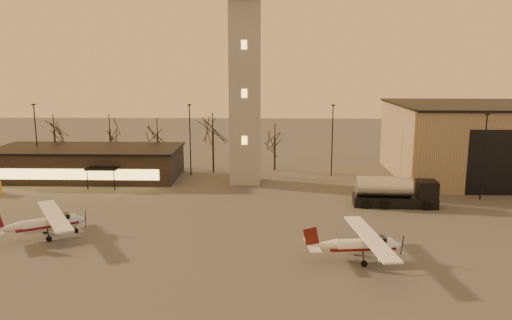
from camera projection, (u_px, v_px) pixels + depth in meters
The scene contains 9 objects.
ground at pixel (226, 274), 37.75m from camera, with size 220.00×220.00×0.00m, color #45423F.
control_tower at pixel (245, 59), 64.09m from camera, with size 6.80×6.80×32.60m.
hangar at pixel (506, 141), 69.12m from camera, with size 30.60×20.60×10.30m.
terminal at pixel (88, 163), 69.33m from camera, with size 25.40×12.20×4.30m.
light_poles at pixel (249, 141), 67.13m from camera, with size 58.50×12.25×10.14m.
tree_row at pixel (158, 129), 75.42m from camera, with size 37.20×9.20×8.80m.
cessna_front at pixel (365, 249), 40.18m from camera, with size 8.61×10.86×2.98m.
cessna_rear at pixel (51, 226), 45.74m from camera, with size 8.78×10.00×3.01m.
fuel_truck at pixel (395, 195), 55.59m from camera, with size 9.24×3.48×3.37m.
Camera 1 is at (3.26, -35.34, 15.68)m, focal length 35.00 mm.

